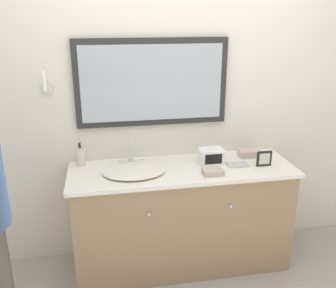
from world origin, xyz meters
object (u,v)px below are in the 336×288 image
(picture_frame, at_px, (264,159))
(appliance_box, at_px, (211,156))
(soap_bottle, at_px, (80,156))
(sink_basin, at_px, (134,170))

(picture_frame, bearing_deg, appliance_box, 161.83)
(soap_bottle, height_order, picture_frame, soap_bottle)
(soap_bottle, bearing_deg, picture_frame, -10.85)
(appliance_box, bearing_deg, picture_frame, -18.17)
(sink_basin, xyz_separation_m, appliance_box, (0.61, 0.07, 0.04))
(appliance_box, distance_m, picture_frame, 0.40)
(soap_bottle, distance_m, appliance_box, 1.01)
(sink_basin, xyz_separation_m, soap_bottle, (-0.39, 0.21, 0.06))
(sink_basin, distance_m, picture_frame, 1.00)
(soap_bottle, bearing_deg, appliance_box, -7.93)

